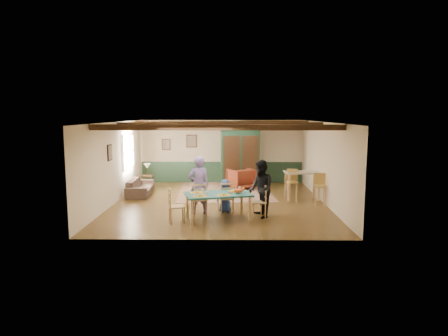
{
  "coord_description": "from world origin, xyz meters",
  "views": [
    {
      "loc": [
        0.34,
        -13.17,
        2.99
      ],
      "look_at": [
        0.15,
        0.2,
        1.15
      ],
      "focal_mm": 32.0,
      "sensor_mm": 36.0,
      "label": 1
    }
  ],
  "objects_px": {
    "dining_table": "(218,207)",
    "sofa": "(140,187)",
    "counter_table": "(302,186)",
    "bar_stool_left": "(292,186)",
    "armchair": "(241,179)",
    "cat": "(238,190)",
    "person_woman": "(261,189)",
    "person_child": "(225,196)",
    "dining_chair_end_right": "(257,201)",
    "bar_stool_right": "(320,190)",
    "dining_chair_far_left": "(199,199)",
    "table_lamp": "(147,169)",
    "dining_chair_far_right": "(226,197)",
    "end_table": "(147,182)",
    "armoire": "(240,157)",
    "dining_chair_end_left": "(177,206)",
    "person_man": "(199,185)"
  },
  "relations": [
    {
      "from": "person_man",
      "to": "cat",
      "type": "bearing_deg",
      "value": 136.55
    },
    {
      "from": "dining_table",
      "to": "dining_chair_end_right",
      "type": "bearing_deg",
      "value": 14.59
    },
    {
      "from": "sofa",
      "to": "person_woman",
      "type": "bearing_deg",
      "value": -130.28
    },
    {
      "from": "dining_chair_far_left",
      "to": "table_lamp",
      "type": "relative_size",
      "value": 2.0
    },
    {
      "from": "dining_chair_far_left",
      "to": "end_table",
      "type": "relative_size",
      "value": 1.83
    },
    {
      "from": "dining_chair_end_right",
      "to": "armchair",
      "type": "height_order",
      "value": "dining_chair_end_right"
    },
    {
      "from": "person_child",
      "to": "table_lamp",
      "type": "relative_size",
      "value": 2.11
    },
    {
      "from": "bar_stool_left",
      "to": "dining_chair_far_left",
      "type": "bearing_deg",
      "value": -143.38
    },
    {
      "from": "armchair",
      "to": "counter_table",
      "type": "relative_size",
      "value": 0.77
    },
    {
      "from": "dining_chair_far_right",
      "to": "bar_stool_left",
      "type": "relative_size",
      "value": 0.86
    },
    {
      "from": "dining_chair_end_right",
      "to": "bar_stool_right",
      "type": "relative_size",
      "value": 0.89
    },
    {
      "from": "person_woman",
      "to": "dining_chair_end_right",
      "type": "bearing_deg",
      "value": -90.0
    },
    {
      "from": "dining_chair_end_right",
      "to": "bar_stool_right",
      "type": "bearing_deg",
      "value": 109.23
    },
    {
      "from": "dining_chair_far_right",
      "to": "end_table",
      "type": "distance_m",
      "value": 5.11
    },
    {
      "from": "person_man",
      "to": "bar_stool_left",
      "type": "bearing_deg",
      "value": -165.88
    },
    {
      "from": "dining_chair_far_left",
      "to": "person_child",
      "type": "bearing_deg",
      "value": -174.29
    },
    {
      "from": "dining_chair_far_left",
      "to": "dining_chair_far_right",
      "type": "bearing_deg",
      "value": 180.0
    },
    {
      "from": "person_child",
      "to": "bar_stool_right",
      "type": "xyz_separation_m",
      "value": [
        3.06,
        0.83,
        0.03
      ]
    },
    {
      "from": "armoire",
      "to": "counter_table",
      "type": "xyz_separation_m",
      "value": [
        2.1,
        -2.61,
        -0.71
      ]
    },
    {
      "from": "person_child",
      "to": "armchair",
      "type": "xyz_separation_m",
      "value": [
        0.58,
        3.79,
        -0.09
      ]
    },
    {
      "from": "dining_chair_end_left",
      "to": "end_table",
      "type": "xyz_separation_m",
      "value": [
        -1.86,
        5.08,
        -0.22
      ]
    },
    {
      "from": "dining_chair_far_left",
      "to": "armchair",
      "type": "relative_size",
      "value": 1.06
    },
    {
      "from": "end_table",
      "to": "bar_stool_right",
      "type": "height_order",
      "value": "bar_stool_right"
    },
    {
      "from": "dining_chair_far_right",
      "to": "armoire",
      "type": "height_order",
      "value": "armoire"
    },
    {
      "from": "dining_table",
      "to": "armoire",
      "type": "relative_size",
      "value": 0.75
    },
    {
      "from": "sofa",
      "to": "bar_stool_right",
      "type": "bearing_deg",
      "value": -109.21
    },
    {
      "from": "person_woman",
      "to": "table_lamp",
      "type": "distance_m",
      "value": 6.13
    },
    {
      "from": "dining_chair_far_right",
      "to": "bar_stool_right",
      "type": "distance_m",
      "value": 3.17
    },
    {
      "from": "dining_chair_end_right",
      "to": "armoire",
      "type": "bearing_deg",
      "value": 169.7
    },
    {
      "from": "cat",
      "to": "person_woman",
      "type": "bearing_deg",
      "value": 8.13
    },
    {
      "from": "armchair",
      "to": "end_table",
      "type": "relative_size",
      "value": 1.73
    },
    {
      "from": "counter_table",
      "to": "bar_stool_left",
      "type": "relative_size",
      "value": 1.06
    },
    {
      "from": "person_child",
      "to": "bar_stool_right",
      "type": "bearing_deg",
      "value": -179.39
    },
    {
      "from": "dining_chair_far_right",
      "to": "sofa",
      "type": "height_order",
      "value": "dining_chair_far_right"
    },
    {
      "from": "end_table",
      "to": "counter_table",
      "type": "bearing_deg",
      "value": -19.54
    },
    {
      "from": "armoire",
      "to": "bar_stool_right",
      "type": "relative_size",
      "value": 2.24
    },
    {
      "from": "sofa",
      "to": "table_lamp",
      "type": "height_order",
      "value": "table_lamp"
    },
    {
      "from": "dining_chair_end_right",
      "to": "person_child",
      "type": "relative_size",
      "value": 0.95
    },
    {
      "from": "dining_chair_end_right",
      "to": "cat",
      "type": "bearing_deg",
      "value": -80.54
    },
    {
      "from": "counter_table",
      "to": "sofa",
      "type": "bearing_deg",
      "value": 171.96
    },
    {
      "from": "armchair",
      "to": "bar_stool_left",
      "type": "relative_size",
      "value": 0.81
    },
    {
      "from": "dining_chair_far_right",
      "to": "armchair",
      "type": "distance_m",
      "value": 3.9
    },
    {
      "from": "armoire",
      "to": "cat",
      "type": "bearing_deg",
      "value": -97.24
    },
    {
      "from": "table_lamp",
      "to": "bar_stool_left",
      "type": "bearing_deg",
      "value": -24.3
    },
    {
      "from": "dining_table",
      "to": "sofa",
      "type": "xyz_separation_m",
      "value": [
        -3.0,
        3.55,
        -0.09
      ]
    },
    {
      "from": "table_lamp",
      "to": "dining_chair_end_left",
      "type": "bearing_deg",
      "value": -69.93
    },
    {
      "from": "person_man",
      "to": "cat",
      "type": "relative_size",
      "value": 4.79
    },
    {
      "from": "person_woman",
      "to": "person_child",
      "type": "bearing_deg",
      "value": -133.26
    },
    {
      "from": "dining_table",
      "to": "dining_chair_end_right",
      "type": "xyz_separation_m",
      "value": [
        1.12,
        0.29,
        0.1
      ]
    },
    {
      "from": "dining_chair_end_left",
      "to": "end_table",
      "type": "height_order",
      "value": "dining_chair_end_left"
    }
  ]
}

